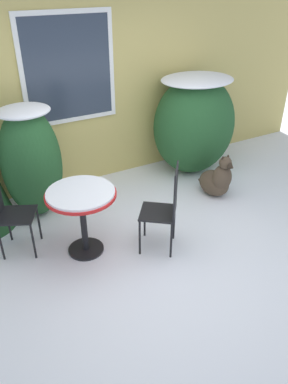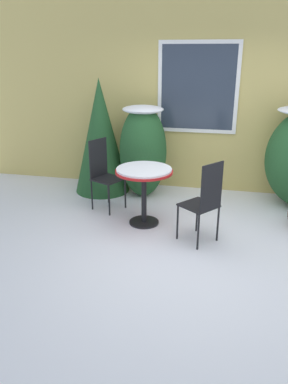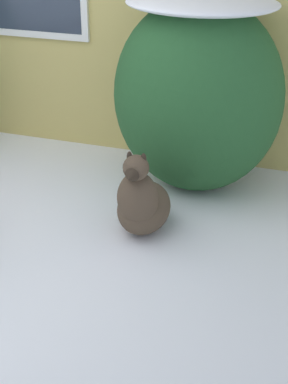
% 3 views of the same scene
% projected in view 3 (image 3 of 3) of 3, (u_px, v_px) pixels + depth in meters
% --- Properties ---
extents(shrub_middle, '(1.29, 1.07, 1.49)m').
position_uv_depth(shrub_middle, '(198.00, 92.00, 4.39)').
color(shrub_middle, '#235128').
rests_on(shrub_middle, ground_plane).
extents(dog, '(0.37, 0.67, 0.66)m').
position_uv_depth(dog, '(142.00, 203.00, 4.01)').
color(dog, '#4C3D2D').
rests_on(dog, ground_plane).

